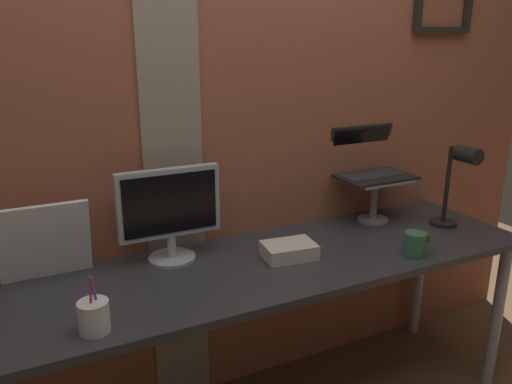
# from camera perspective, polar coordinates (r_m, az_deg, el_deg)

# --- Properties ---
(brick_wall_back) EXTENTS (3.48, 0.16, 2.43)m
(brick_wall_back) POSITION_cam_1_polar(r_m,az_deg,el_deg) (2.08, -4.33, 7.83)
(brick_wall_back) COLOR #9E563D
(brick_wall_back) RESTS_ON ground_plane
(desk) EXTENTS (2.21, 0.60, 0.73)m
(desk) POSITION_cam_1_polar(r_m,az_deg,el_deg) (1.95, 1.32, -9.80)
(desk) COLOR #333338
(desk) RESTS_ON ground_plane
(monitor) EXTENTS (0.39, 0.18, 0.36)m
(monitor) POSITION_cam_1_polar(r_m,az_deg,el_deg) (1.89, -9.84, -1.89)
(monitor) COLOR #ADB2B7
(monitor) RESTS_ON desk
(laptop_stand) EXTENTS (0.28, 0.22, 0.21)m
(laptop_stand) POSITION_cam_1_polar(r_m,az_deg,el_deg) (2.36, 13.39, -0.02)
(laptop_stand) COLOR gray
(laptop_stand) RESTS_ON desk
(laptop) EXTENTS (0.34, 0.27, 0.23)m
(laptop) POSITION_cam_1_polar(r_m,az_deg,el_deg) (2.37, 12.58, 3.37)
(laptop) COLOR black
(laptop) RESTS_ON laptop_stand
(whiteboard_panel) EXTENTS (0.31, 0.08, 0.28)m
(whiteboard_panel) POSITION_cam_1_polar(r_m,az_deg,el_deg) (1.88, -23.02, -5.27)
(whiteboard_panel) COLOR white
(whiteboard_panel) RESTS_ON desk
(desk_lamp) EXTENTS (0.12, 0.20, 0.38)m
(desk_lamp) POSITION_cam_1_polar(r_m,az_deg,el_deg) (2.34, 22.06, 1.53)
(desk_lamp) COLOR black
(desk_lamp) RESTS_ON desk
(pen_cup) EXTENTS (0.09, 0.09, 0.18)m
(pen_cup) POSITION_cam_1_polar(r_m,az_deg,el_deg) (1.55, -18.00, -13.35)
(pen_cup) COLOR white
(pen_cup) RESTS_ON desk
(coffee_mug) EXTENTS (0.12, 0.08, 0.09)m
(coffee_mug) POSITION_cam_1_polar(r_m,az_deg,el_deg) (2.05, 17.72, -5.66)
(coffee_mug) COLOR #33724C
(coffee_mug) RESTS_ON desk
(paper_clutter_stack) EXTENTS (0.21, 0.16, 0.06)m
(paper_clutter_stack) POSITION_cam_1_polar(r_m,az_deg,el_deg) (1.95, 3.79, -6.65)
(paper_clutter_stack) COLOR silver
(paper_clutter_stack) RESTS_ON desk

